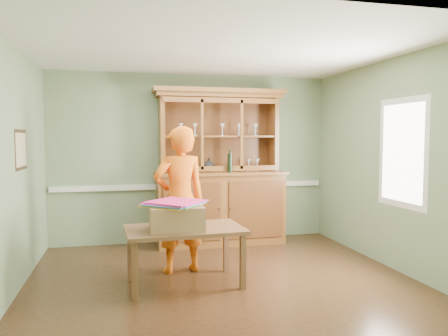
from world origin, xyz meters
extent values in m
plane|color=#452916|center=(0.00, 0.00, 0.00)|extent=(4.50, 4.50, 0.00)
plane|color=white|center=(0.00, 0.00, 2.70)|extent=(4.50, 4.50, 0.00)
plane|color=gray|center=(0.00, 2.00, 1.35)|extent=(4.50, 0.00, 4.50)
plane|color=gray|center=(-2.25, 0.00, 1.35)|extent=(0.00, 4.00, 4.00)
plane|color=gray|center=(2.25, 0.00, 1.35)|extent=(0.00, 4.00, 4.00)
plane|color=gray|center=(0.00, -2.00, 1.35)|extent=(4.50, 0.00, 4.50)
cube|color=white|center=(0.00, 1.98, 0.90)|extent=(4.41, 0.05, 0.08)
cube|color=#332214|center=(-2.23, 0.30, 1.55)|extent=(0.03, 0.60, 0.46)
cube|color=beige|center=(-2.22, 0.30, 1.55)|extent=(0.01, 0.52, 0.38)
cube|color=white|center=(2.23, -0.30, 1.50)|extent=(0.03, 0.96, 1.36)
cube|color=white|center=(2.22, -0.30, 1.50)|extent=(0.01, 0.80, 1.20)
cube|color=brown|center=(0.39, 1.70, 0.55)|extent=(1.99, 0.61, 1.11)
cube|color=brown|center=(0.39, 1.69, 1.13)|extent=(2.06, 0.68, 0.04)
cube|color=brown|center=(0.39, 1.98, 1.73)|extent=(1.88, 0.04, 1.16)
cube|color=brown|center=(-0.52, 1.79, 1.73)|extent=(0.07, 0.42, 1.16)
cube|color=brown|center=(1.30, 1.79, 1.73)|extent=(0.07, 0.42, 1.16)
cube|color=brown|center=(0.39, 1.79, 2.35)|extent=(1.99, 0.49, 0.07)
cube|color=brown|center=(0.39, 1.77, 2.41)|extent=(2.08, 0.53, 0.07)
cube|color=brown|center=(0.39, 1.79, 1.71)|extent=(1.75, 0.37, 0.03)
imported|color=#B2B2B7|center=(0.22, 1.79, 1.26)|extent=(0.20, 0.20, 0.21)
imported|color=gold|center=(-0.11, 1.79, 1.18)|extent=(0.24, 0.24, 0.06)
cylinder|color=black|center=(0.50, 1.50, 1.33)|extent=(0.08, 0.08, 0.35)
cube|color=brown|center=(-0.44, -0.13, 0.64)|extent=(1.36, 0.86, 0.04)
cube|color=brown|center=(-1.02, -0.49, 0.31)|extent=(0.06, 0.06, 0.62)
cube|color=brown|center=(-1.05, 0.16, 0.31)|extent=(0.06, 0.06, 0.62)
cube|color=brown|center=(0.16, -0.43, 0.31)|extent=(0.06, 0.06, 0.62)
cube|color=brown|center=(0.13, 0.22, 0.31)|extent=(0.06, 0.06, 0.62)
cube|color=#987A4E|center=(-0.55, -0.24, 0.80)|extent=(0.59, 0.47, 0.27)
cube|color=#F6A91F|center=(-0.57, -0.20, 0.94)|extent=(0.75, 0.75, 0.01)
cube|color=#4FC239|center=(-0.57, -0.20, 0.95)|extent=(0.75, 0.75, 0.01)
cube|color=blue|center=(-0.57, -0.20, 0.96)|extent=(0.75, 0.75, 0.01)
cube|color=pink|center=(-0.57, -0.20, 0.96)|extent=(0.75, 0.75, 0.01)
cube|color=#D520C2|center=(-0.57, -0.20, 0.97)|extent=(0.75, 0.75, 0.01)
cube|color=#E6236F|center=(-0.57, -0.20, 0.98)|extent=(0.75, 0.75, 0.01)
imported|color=orange|center=(-0.43, 0.38, 0.91)|extent=(0.74, 0.56, 1.83)
camera|label=1|loc=(-1.14, -5.01, 1.69)|focal=35.00mm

